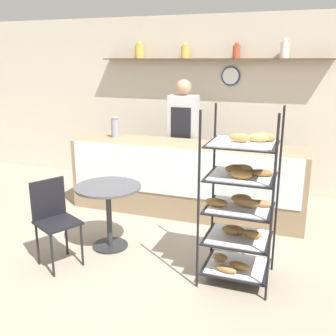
% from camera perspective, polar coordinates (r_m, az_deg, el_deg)
% --- Properties ---
extents(ground_plane, '(14.00, 14.00, 0.00)m').
position_cam_1_polar(ground_plane, '(4.53, -1.71, -11.30)').
color(ground_plane, gray).
extents(back_wall, '(10.00, 0.30, 2.70)m').
position_cam_1_polar(back_wall, '(6.36, 6.24, 9.32)').
color(back_wall, beige).
rests_on(back_wall, ground_plane).
extents(display_counter, '(3.14, 0.70, 0.96)m').
position_cam_1_polar(display_counter, '(5.32, 2.64, -1.53)').
color(display_counter, '#937A5B').
rests_on(display_counter, ground_plane).
extents(pastry_rack, '(0.65, 0.57, 1.64)m').
position_cam_1_polar(pastry_rack, '(3.67, 10.48, -4.88)').
color(pastry_rack, black).
rests_on(pastry_rack, ground_plane).
extents(person_worker, '(0.42, 0.23, 1.77)m').
position_cam_1_polar(person_worker, '(5.75, 2.21, 4.83)').
color(person_worker, '#282833').
rests_on(person_worker, ground_plane).
extents(cafe_table, '(0.72, 0.72, 0.72)m').
position_cam_1_polar(cafe_table, '(4.36, -8.64, -4.79)').
color(cafe_table, '#262628').
rests_on(cafe_table, ground_plane).
extents(cafe_chair, '(0.51, 0.51, 0.88)m').
position_cam_1_polar(cafe_chair, '(4.15, -16.31, -6.35)').
color(cafe_chair, black).
rests_on(cafe_chair, ground_plane).
extents(coffee_carafe, '(0.11, 0.11, 0.30)m').
position_cam_1_polar(coffee_carafe, '(5.65, -7.68, 5.91)').
color(coffee_carafe, gray).
rests_on(coffee_carafe, display_counter).
extents(donut_tray_counter, '(0.46, 0.27, 0.05)m').
position_cam_1_polar(donut_tray_counter, '(4.95, 10.88, 2.91)').
color(donut_tray_counter, silver).
rests_on(donut_tray_counter, display_counter).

